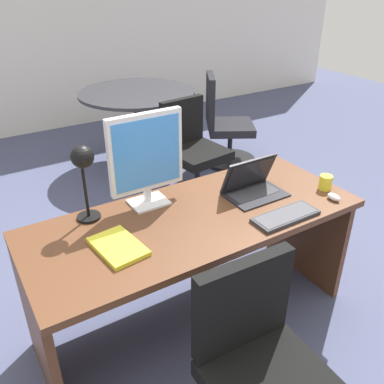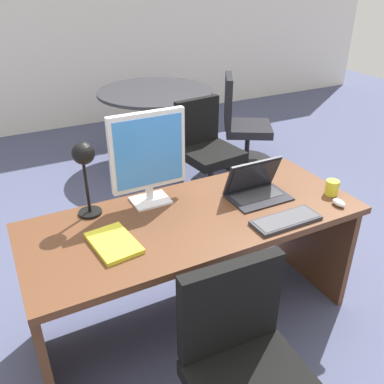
{
  "view_description": "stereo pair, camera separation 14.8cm",
  "coord_description": "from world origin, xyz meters",
  "px_view_note": "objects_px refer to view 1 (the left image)",
  "views": [
    {
      "loc": [
        -0.97,
        -1.53,
        1.85
      ],
      "look_at": [
        0.0,
        0.04,
        0.85
      ],
      "focal_mm": 38.57,
      "sensor_mm": 36.0,
      "label": 1
    },
    {
      "loc": [
        -0.84,
        -1.6,
        1.85
      ],
      "look_at": [
        0.0,
        0.04,
        0.85
      ],
      "focal_mm": 38.57,
      "sensor_mm": 36.0,
      "label": 2
    }
  ],
  "objects_px": {
    "laptop": "(252,183)",
    "keyboard": "(286,216)",
    "coffee_mug": "(326,182)",
    "meeting_chair_far": "(193,159)",
    "meeting_chair_near": "(224,130)",
    "mouse": "(334,197)",
    "desk_lamp": "(83,167)",
    "monitor": "(146,156)",
    "book": "(118,247)",
    "desk": "(191,243)",
    "meeting_table": "(138,110)"
  },
  "relations": [
    {
      "from": "monitor",
      "to": "desk_lamp",
      "type": "xyz_separation_m",
      "value": [
        -0.33,
        0.0,
        0.02
      ]
    },
    {
      "from": "mouse",
      "to": "meeting_table",
      "type": "bearing_deg",
      "value": 90.66
    },
    {
      "from": "mouse",
      "to": "coffee_mug",
      "type": "height_order",
      "value": "coffee_mug"
    },
    {
      "from": "coffee_mug",
      "to": "meeting_table",
      "type": "distance_m",
      "value": 2.36
    },
    {
      "from": "desk",
      "to": "laptop",
      "type": "relative_size",
      "value": 5.31
    },
    {
      "from": "monitor",
      "to": "meeting_chair_far",
      "type": "xyz_separation_m",
      "value": [
        0.96,
        1.07,
        -0.65
      ]
    },
    {
      "from": "laptop",
      "to": "monitor",
      "type": "bearing_deg",
      "value": 159.93
    },
    {
      "from": "book",
      "to": "meeting_chair_far",
      "type": "relative_size",
      "value": 0.34
    },
    {
      "from": "keyboard",
      "to": "coffee_mug",
      "type": "bearing_deg",
      "value": 15.66
    },
    {
      "from": "meeting_chair_near",
      "to": "desk",
      "type": "bearing_deg",
      "value": -130.64
    },
    {
      "from": "coffee_mug",
      "to": "meeting_chair_near",
      "type": "distance_m",
      "value": 2.06
    },
    {
      "from": "book",
      "to": "meeting_chair_near",
      "type": "xyz_separation_m",
      "value": [
        1.92,
        1.81,
        -0.37
      ]
    },
    {
      "from": "meeting_chair_far",
      "to": "meeting_chair_near",
      "type": "bearing_deg",
      "value": 34.11
    },
    {
      "from": "meeting_chair_near",
      "to": "meeting_table",
      "type": "bearing_deg",
      "value": 150.07
    },
    {
      "from": "desk_lamp",
      "to": "meeting_chair_far",
      "type": "xyz_separation_m",
      "value": [
        1.28,
        1.07,
        -0.66
      ]
    },
    {
      "from": "monitor",
      "to": "meeting_chair_far",
      "type": "bearing_deg",
      "value": 48.22
    },
    {
      "from": "mouse",
      "to": "coffee_mug",
      "type": "xyz_separation_m",
      "value": [
        0.06,
        0.12,
        0.02
      ]
    },
    {
      "from": "laptop",
      "to": "keyboard",
      "type": "height_order",
      "value": "laptop"
    },
    {
      "from": "mouse",
      "to": "desk_lamp",
      "type": "bearing_deg",
      "value": 157.25
    },
    {
      "from": "desk",
      "to": "keyboard",
      "type": "xyz_separation_m",
      "value": [
        0.37,
        -0.31,
        0.21
      ]
    },
    {
      "from": "monitor",
      "to": "laptop",
      "type": "relative_size",
      "value": 1.53
    },
    {
      "from": "coffee_mug",
      "to": "meeting_chair_far",
      "type": "height_order",
      "value": "meeting_chair_far"
    },
    {
      "from": "book",
      "to": "meeting_chair_far",
      "type": "bearing_deg",
      "value": 47.31
    },
    {
      "from": "desk_lamp",
      "to": "meeting_chair_near",
      "type": "xyz_separation_m",
      "value": [
        1.94,
        1.52,
        -0.65
      ]
    },
    {
      "from": "meeting_table",
      "to": "meeting_chair_far",
      "type": "distance_m",
      "value": 0.92
    },
    {
      "from": "desk",
      "to": "coffee_mug",
      "type": "bearing_deg",
      "value": -14.06
    },
    {
      "from": "meeting_table",
      "to": "monitor",
      "type": "bearing_deg",
      "value": -113.46
    },
    {
      "from": "mouse",
      "to": "desk_lamp",
      "type": "height_order",
      "value": "desk_lamp"
    },
    {
      "from": "laptop",
      "to": "coffee_mug",
      "type": "bearing_deg",
      "value": -25.78
    },
    {
      "from": "mouse",
      "to": "book",
      "type": "height_order",
      "value": "mouse"
    },
    {
      "from": "desk",
      "to": "monitor",
      "type": "distance_m",
      "value": 0.54
    },
    {
      "from": "keyboard",
      "to": "meeting_chair_far",
      "type": "height_order",
      "value": "meeting_chair_far"
    },
    {
      "from": "laptop",
      "to": "book",
      "type": "bearing_deg",
      "value": -173.53
    },
    {
      "from": "desk_lamp",
      "to": "coffee_mug",
      "type": "xyz_separation_m",
      "value": [
        1.26,
        -0.39,
        -0.25
      ]
    },
    {
      "from": "laptop",
      "to": "book",
      "type": "relative_size",
      "value": 1.12
    },
    {
      "from": "laptop",
      "to": "meeting_chair_far",
      "type": "distance_m",
      "value": 1.4
    },
    {
      "from": "laptop",
      "to": "mouse",
      "type": "relative_size",
      "value": 4.04
    },
    {
      "from": "desk",
      "to": "mouse",
      "type": "xyz_separation_m",
      "value": [
        0.73,
        -0.31,
        0.22
      ]
    },
    {
      "from": "desk",
      "to": "coffee_mug",
      "type": "relative_size",
      "value": 18.05
    },
    {
      "from": "desk_lamp",
      "to": "book",
      "type": "bearing_deg",
      "value": -85.54
    },
    {
      "from": "desk_lamp",
      "to": "meeting_table",
      "type": "relative_size",
      "value": 0.35
    },
    {
      "from": "desk_lamp",
      "to": "book",
      "type": "height_order",
      "value": "desk_lamp"
    },
    {
      "from": "keyboard",
      "to": "mouse",
      "type": "distance_m",
      "value": 0.35
    },
    {
      "from": "mouse",
      "to": "monitor",
      "type": "bearing_deg",
      "value": 150.16
    },
    {
      "from": "meeting_table",
      "to": "meeting_chair_near",
      "type": "relative_size",
      "value": 1.24
    },
    {
      "from": "coffee_mug",
      "to": "meeting_chair_near",
      "type": "bearing_deg",
      "value": 70.38
    },
    {
      "from": "laptop",
      "to": "book",
      "type": "height_order",
      "value": "laptop"
    },
    {
      "from": "meeting_chair_far",
      "to": "keyboard",
      "type": "bearing_deg",
      "value": -105.4
    },
    {
      "from": "mouse",
      "to": "meeting_chair_near",
      "type": "bearing_deg",
      "value": 69.95
    },
    {
      "from": "monitor",
      "to": "coffee_mug",
      "type": "relative_size",
      "value": 5.2
    }
  ]
}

